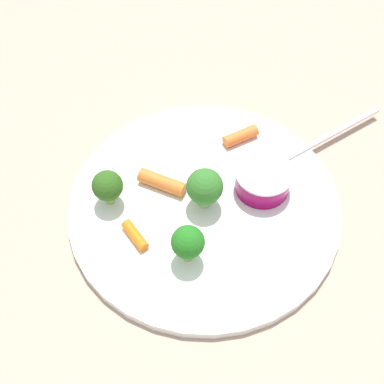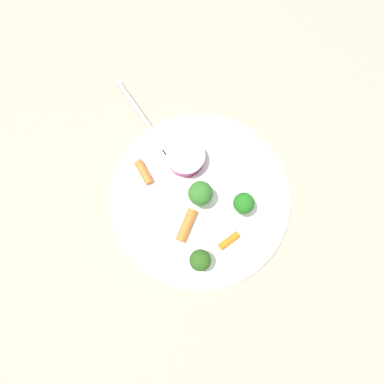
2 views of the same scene
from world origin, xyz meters
TOP-DOWN VIEW (x-y plane):
  - ground_plane at (0.00, 0.00)m, footprint 2.40×2.40m
  - plate at (0.00, 0.00)m, footprint 0.32×0.32m
  - sauce_cup at (-0.07, 0.02)m, footprint 0.07×0.07m
  - broccoli_floret_0 at (0.00, -0.00)m, footprint 0.04×0.04m
  - broccoli_floret_1 at (0.08, -0.07)m, footprint 0.04×0.04m
  - broccoli_floret_2 at (0.06, 0.05)m, footprint 0.04×0.04m
  - carrot_stick_0 at (0.09, -0.01)m, footprint 0.01×0.04m
  - carrot_stick_1 at (0.02, -0.05)m, footprint 0.04×0.06m
  - carrot_stick_2 at (-0.10, -0.05)m, footprint 0.05×0.02m
  - fork at (-0.17, 0.01)m, footprint 0.19×0.02m

SIDE VIEW (x-z plane):
  - ground_plane at x=0.00m, z-range 0.00..0.00m
  - plate at x=0.00m, z-range 0.00..0.01m
  - fork at x=-0.17m, z-range 0.01..0.01m
  - carrot_stick_0 at x=0.09m, z-range 0.01..0.02m
  - carrot_stick_2 at x=-0.10m, z-range 0.01..0.03m
  - carrot_stick_1 at x=0.02m, z-range 0.01..0.03m
  - sauce_cup at x=-0.07m, z-range 0.01..0.04m
  - broccoli_floret_1 at x=0.08m, z-range 0.02..0.07m
  - broccoli_floret_2 at x=0.06m, z-range 0.02..0.07m
  - broccoli_floret_0 at x=0.00m, z-range 0.02..0.07m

